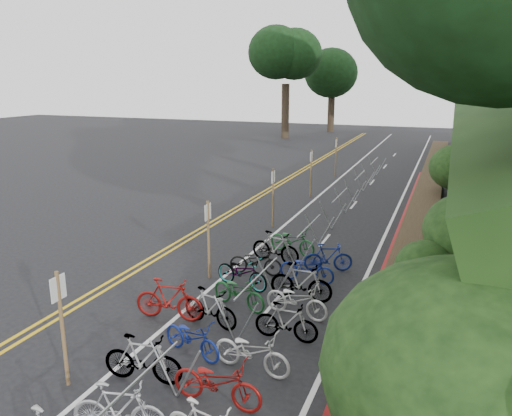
% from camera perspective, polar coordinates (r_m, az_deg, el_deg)
% --- Properties ---
extents(ground, '(120.00, 120.00, 0.00)m').
position_cam_1_polar(ground, '(12.53, -18.57, -15.37)').
color(ground, black).
rests_on(ground, ground).
extents(road_markings, '(7.47, 80.00, 0.01)m').
position_cam_1_polar(road_markings, '(20.36, 1.16, -2.83)').
color(road_markings, gold).
rests_on(road_markings, ground).
extents(red_curb, '(0.25, 28.00, 0.10)m').
position_cam_1_polar(red_curb, '(21.10, 16.05, -2.66)').
color(red_curb, maroon).
rests_on(red_curb, ground).
extents(bike_rack_front, '(1.13, 3.38, 1.15)m').
position_cam_1_polar(bike_rack_front, '(9.10, -14.66, -21.08)').
color(bike_rack_front, gray).
rests_on(bike_rack_front, ground).
extents(bike_racks_rest, '(1.14, 23.00, 1.17)m').
position_cam_1_polar(bike_racks_rest, '(22.21, 9.53, 0.73)').
color(bike_racks_rest, gray).
rests_on(bike_racks_rest, ground).
extents(signpost_near, '(0.08, 0.40, 2.49)m').
position_cam_1_polar(signpost_near, '(10.86, -21.32, -11.99)').
color(signpost_near, brown).
rests_on(signpost_near, ground).
extents(signposts_rest, '(0.08, 18.40, 2.50)m').
position_cam_1_polar(signposts_rest, '(23.61, 4.39, 3.14)').
color(signposts_rest, brown).
rests_on(signposts_rest, ground).
extents(bike_front, '(0.74, 1.91, 1.12)m').
position_cam_1_polar(bike_front, '(13.31, -9.92, -10.23)').
color(bike_front, maroon).
rests_on(bike_front, ground).
extents(bike_valet, '(3.14, 13.03, 1.09)m').
position_cam_1_polar(bike_valet, '(12.86, -1.13, -11.28)').
color(bike_valet, '#9E9EA3').
rests_on(bike_valet, ground).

